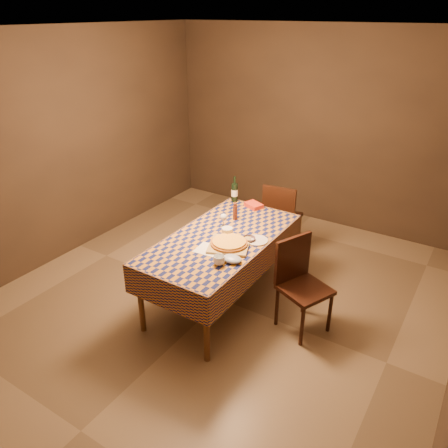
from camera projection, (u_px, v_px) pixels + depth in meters
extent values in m
plane|color=brown|center=(222.00, 300.00, 4.75)|extent=(5.00, 5.00, 0.00)
plane|color=white|center=(221.00, 28.00, 3.55)|extent=(5.00, 5.00, 0.00)
cube|color=#34271D|center=(319.00, 129.00, 6.04)|extent=(4.50, 0.10, 2.70)
cube|color=#34271D|center=(64.00, 147.00, 5.23)|extent=(0.10, 5.00, 2.70)
cylinder|color=brown|center=(141.00, 299.00, 4.14)|extent=(0.06, 0.06, 0.75)
cylinder|color=brown|center=(206.00, 327.00, 3.77)|extent=(0.06, 0.06, 0.75)
cylinder|color=brown|center=(232.00, 231.00, 5.39)|extent=(0.06, 0.06, 0.75)
cylinder|color=brown|center=(288.00, 247.00, 5.03)|extent=(0.06, 0.06, 0.75)
cube|color=brown|center=(221.00, 240.00, 4.42)|extent=(0.90, 1.80, 0.03)
cube|color=brown|center=(221.00, 238.00, 4.41)|extent=(0.92, 1.82, 0.02)
cube|color=brown|center=(164.00, 294.00, 3.78)|extent=(0.94, 0.01, 0.30)
cube|color=brown|center=(263.00, 218.00, 5.17)|extent=(0.94, 0.01, 0.30)
cube|color=brown|center=(185.00, 239.00, 4.70)|extent=(0.01, 1.84, 0.30)
cube|color=brown|center=(261.00, 263.00, 4.25)|extent=(0.01, 1.84, 0.30)
cube|color=#A1864C|center=(229.00, 245.00, 4.24)|extent=(0.49, 0.49, 0.02)
cylinder|color=#965119|center=(229.00, 243.00, 4.23)|extent=(0.45, 0.45, 0.02)
cylinder|color=gold|center=(229.00, 241.00, 4.22)|extent=(0.40, 0.40, 0.02)
cylinder|color=#471D10|center=(235.00, 213.00, 4.75)|extent=(0.05, 0.05, 0.17)
sphere|color=#471D10|center=(235.00, 204.00, 4.70)|extent=(0.04, 0.04, 0.04)
imported|color=#634A53|center=(249.00, 239.00, 4.33)|extent=(0.13, 0.13, 0.04)
cylinder|color=silver|center=(223.00, 226.00, 4.63)|extent=(0.08, 0.08, 0.00)
cylinder|color=silver|center=(223.00, 223.00, 4.61)|extent=(0.01, 0.01, 0.07)
sphere|color=silver|center=(223.00, 217.00, 4.58)|extent=(0.07, 0.07, 0.07)
ellipsoid|color=#3D0713|center=(223.00, 218.00, 4.58)|extent=(0.05, 0.05, 0.03)
cylinder|color=black|center=(235.00, 193.00, 5.19)|extent=(0.09, 0.09, 0.22)
cylinder|color=black|center=(235.00, 180.00, 5.12)|extent=(0.03, 0.03, 0.09)
cylinder|color=beige|center=(235.00, 193.00, 5.19)|extent=(0.09, 0.09, 0.08)
cylinder|color=silver|center=(227.00, 232.00, 4.41)|extent=(0.12, 0.12, 0.09)
cube|color=red|center=(254.00, 205.00, 5.07)|extent=(0.24, 0.20, 0.05)
cylinder|color=silver|center=(256.00, 240.00, 4.34)|extent=(0.23, 0.23, 0.01)
imported|color=white|center=(219.00, 260.00, 3.92)|extent=(0.12, 0.12, 0.09)
cube|color=white|center=(211.00, 250.00, 4.17)|extent=(0.31, 0.25, 0.00)
ellipsoid|color=#99AAC5|center=(232.00, 259.00, 3.98)|extent=(0.19, 0.14, 0.05)
cube|color=black|center=(283.00, 217.00, 5.58)|extent=(0.47, 0.47, 0.04)
cube|color=black|center=(279.00, 205.00, 5.31)|extent=(0.42, 0.08, 0.46)
cylinder|color=black|center=(299.00, 231.00, 5.76)|extent=(0.04, 0.04, 0.43)
cylinder|color=black|center=(273.00, 225.00, 5.90)|extent=(0.04, 0.04, 0.43)
cylinder|color=black|center=(291.00, 242.00, 5.47)|extent=(0.04, 0.04, 0.43)
cylinder|color=black|center=(264.00, 237.00, 5.61)|extent=(0.04, 0.04, 0.43)
cube|color=black|center=(305.00, 290.00, 4.14)|extent=(0.55, 0.55, 0.04)
cube|color=black|center=(293.00, 258.00, 4.18)|extent=(0.20, 0.40, 0.46)
cylinder|color=black|center=(302.00, 326.00, 4.02)|extent=(0.04, 0.04, 0.43)
cylinder|color=black|center=(330.00, 313.00, 4.20)|extent=(0.04, 0.04, 0.43)
cylinder|color=black|center=(277.00, 307.00, 4.29)|extent=(0.04, 0.04, 0.43)
cylinder|color=black|center=(304.00, 295.00, 4.47)|extent=(0.04, 0.04, 0.43)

